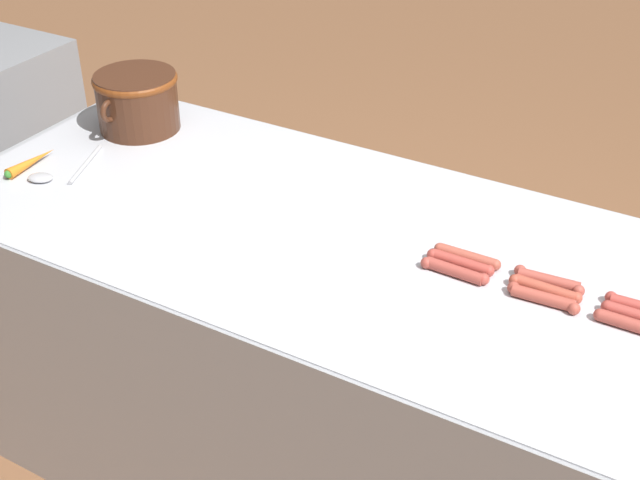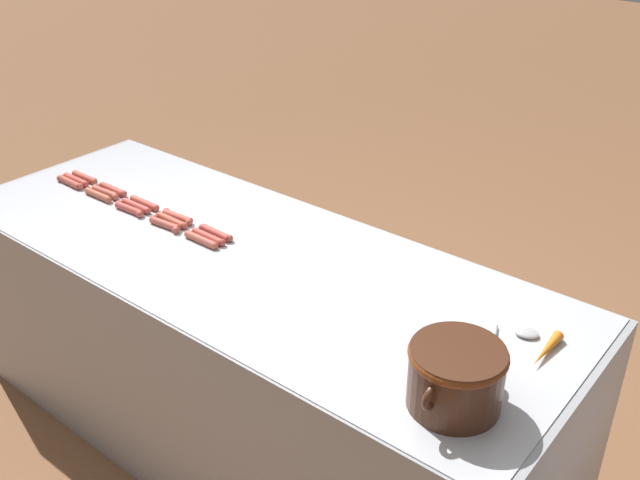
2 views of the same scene
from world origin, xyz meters
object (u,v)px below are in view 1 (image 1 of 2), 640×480
object	(u,v)px
hot_dog_8	(545,289)
hot_dog_2	(633,325)
hot_dog_13	(549,281)
serving_spoon	(56,173)
carrot	(30,162)
hot_dog_9	(460,263)
hot_dog_14	(467,257)
bean_pot	(137,98)
hot_dog_7	(640,317)
hot_dog_3	(543,298)
hot_dog_4	(455,271)

from	to	relation	value
hot_dog_8	hot_dog_2	bearing A→B (deg)	-99.34
hot_dog_2	hot_dog_13	bearing A→B (deg)	71.28
serving_spoon	hot_dog_2	bearing A→B (deg)	-86.07
hot_dog_8	carrot	distance (m)	1.43
hot_dog_9	hot_dog_14	size ratio (longest dim) A/B	1.00
hot_dog_13	bean_pot	distance (m)	1.33
hot_dog_2	hot_dog_14	bearing A→B (deg)	80.45
hot_dog_7	hot_dog_9	xyz separation A→B (m)	(-0.00, 0.40, 0.00)
bean_pot	carrot	xyz separation A→B (m)	(-0.35, 0.10, -0.08)
serving_spoon	carrot	world-z (taller)	carrot
hot_dog_3	hot_dog_9	distance (m)	0.21
hot_dog_13	carrot	distance (m)	1.43
hot_dog_2	serving_spoon	world-z (taller)	hot_dog_2
hot_dog_14	hot_dog_7	bearing A→B (deg)	-94.26
hot_dog_13	serving_spoon	world-z (taller)	hot_dog_13
carrot	hot_dog_14	bearing A→B (deg)	-82.12
hot_dog_4	bean_pot	xyz separation A→B (m)	(0.25, 1.12, 0.08)
hot_dog_14	carrot	size ratio (longest dim) A/B	0.91
hot_dog_3	hot_dog_13	bearing A→B (deg)	7.42
hot_dog_2	hot_dog_13	distance (m)	0.21
hot_dog_8	hot_dog_14	size ratio (longest dim) A/B	1.00
bean_pot	carrot	bearing A→B (deg)	163.80
carrot	serving_spoon	bearing A→B (deg)	-90.68
bean_pot	hot_dog_4	bearing A→B (deg)	-102.43
bean_pot	hot_dog_7	bearing A→B (deg)	-97.79
hot_dog_8	hot_dog_9	xyz separation A→B (m)	(0.00, 0.20, 0.00)
hot_dog_9	bean_pot	distance (m)	1.14
hot_dog_2	serving_spoon	size ratio (longest dim) A/B	0.62
hot_dog_7	carrot	xyz separation A→B (m)	(-0.14, 1.63, 0.00)
bean_pot	serving_spoon	xyz separation A→B (m)	(-0.35, 0.01, -0.09)
hot_dog_8	hot_dog_7	bearing A→B (deg)	-88.86
hot_dog_9	hot_dog_13	size ratio (longest dim) A/B	1.00
hot_dog_3	bean_pot	xyz separation A→B (m)	(0.25, 1.33, 0.08)
hot_dog_13	carrot	bearing A→B (deg)	96.87
hot_dog_3	hot_dog_8	world-z (taller)	same
bean_pot	hot_dog_9	bearing A→B (deg)	-100.60
carrot	hot_dog_7	bearing A→B (deg)	-85.08
hot_dog_7	bean_pot	bearing A→B (deg)	82.21
hot_dog_7	hot_dog_14	xyz separation A→B (m)	(0.03, 0.40, 0.00)
bean_pot	carrot	distance (m)	0.37
hot_dog_13	hot_dog_2	bearing A→B (deg)	-108.72
hot_dog_7	serving_spoon	world-z (taller)	hot_dog_7
hot_dog_7	hot_dog_13	world-z (taller)	same
hot_dog_4	hot_dog_13	world-z (taller)	same
hot_dog_3	hot_dog_4	xyz separation A→B (m)	(-0.00, 0.21, 0.00)
bean_pot	serving_spoon	bearing A→B (deg)	179.02
hot_dog_2	hot_dog_7	bearing A→B (deg)	-9.80
hot_dog_8	bean_pot	world-z (taller)	bean_pot
hot_dog_8	carrot	xyz separation A→B (m)	(-0.14, 1.42, 0.00)
hot_dog_13	bean_pot	bearing A→B (deg)	82.34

